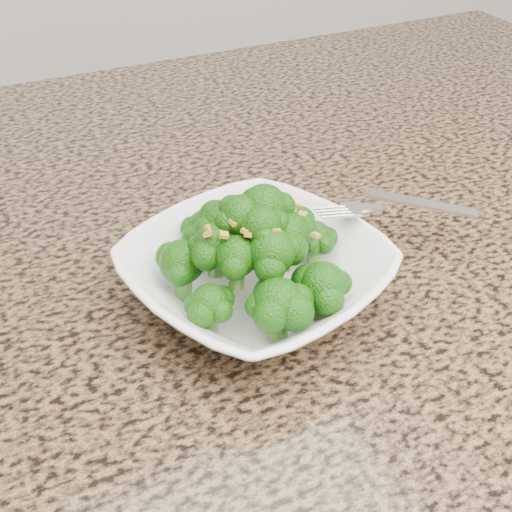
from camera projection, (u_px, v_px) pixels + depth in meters
name	position (u px, v px, depth m)	size (l,w,h in m)	color
cabinet	(223.00, 483.00, 0.98)	(1.55, 0.95, 0.87)	#352215
granite_counter	(210.00, 244.00, 0.70)	(1.64, 1.04, 0.03)	brown
bowl	(256.00, 275.00, 0.59)	(0.23, 0.23, 0.06)	white
broccoli_pile	(256.00, 215.00, 0.55)	(0.20, 0.20, 0.08)	#18580A
garlic_topping	(256.00, 174.00, 0.53)	(0.12, 0.12, 0.01)	#B68C2C
fork	(374.00, 207.00, 0.62)	(0.20, 0.03, 0.01)	silver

